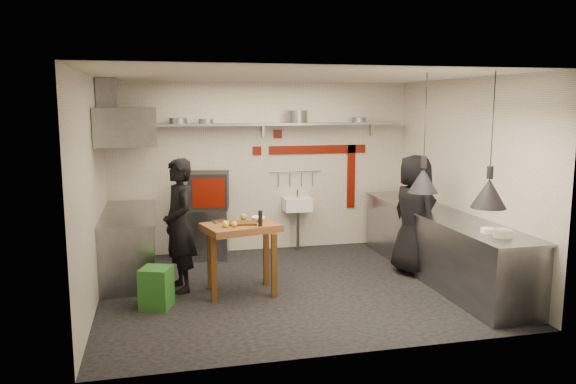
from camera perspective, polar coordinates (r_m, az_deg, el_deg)
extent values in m
plane|color=black|center=(7.67, 0.48, -9.66)|extent=(5.00, 5.00, 0.00)
plane|color=beige|center=(7.27, 0.51, 11.73)|extent=(5.00, 5.00, 0.00)
cube|color=silver|center=(9.38, -2.56, 2.53)|extent=(5.00, 0.04, 2.80)
cube|color=silver|center=(5.35, 5.85, -2.39)|extent=(5.00, 0.04, 2.80)
cube|color=silver|center=(7.18, -19.29, 0.05)|extent=(0.04, 4.20, 2.80)
cube|color=silver|center=(8.29, 17.53, 1.28)|extent=(0.04, 4.20, 2.80)
cube|color=#610F04|center=(9.55, 3.07, 4.34)|extent=(1.70, 0.02, 0.14)
cube|color=#610F04|center=(9.79, 6.42, 1.58)|extent=(0.14, 0.02, 1.10)
cube|color=#610F04|center=(9.36, -1.05, 5.91)|extent=(0.14, 0.02, 0.14)
cube|color=#610F04|center=(9.31, -3.16, 4.22)|extent=(0.14, 0.02, 0.14)
cube|color=slate|center=(9.15, -2.38, 6.90)|extent=(4.60, 0.34, 0.04)
cube|color=slate|center=(9.14, -14.41, 6.00)|extent=(0.04, 0.06, 0.24)
cube|color=slate|center=(9.30, -2.55, 6.31)|extent=(0.04, 0.06, 0.24)
cube|color=slate|center=(9.83, 8.46, 6.37)|extent=(0.04, 0.06, 0.24)
cylinder|color=slate|center=(8.99, -11.09, 7.12)|extent=(0.34, 0.34, 0.09)
cylinder|color=slate|center=(9.01, -8.32, 7.13)|extent=(0.29, 0.29, 0.07)
cylinder|color=slate|center=(9.26, 0.91, 7.67)|extent=(0.39, 0.39, 0.20)
cylinder|color=slate|center=(9.58, 7.18, 7.29)|extent=(0.32, 0.32, 0.08)
cube|color=slate|center=(9.09, -8.14, -4.15)|extent=(0.74, 0.69, 0.80)
cube|color=black|center=(8.97, -8.02, 0.16)|extent=(0.69, 0.66, 0.58)
cube|color=#610F04|center=(8.70, -8.06, -0.11)|extent=(0.49, 0.12, 0.46)
cube|color=black|center=(8.70, -7.83, -0.10)|extent=(0.34, 0.08, 0.34)
cube|color=white|center=(9.41, 0.96, -1.25)|extent=(0.46, 0.34, 0.22)
cylinder|color=slate|center=(9.38, 0.96, -0.17)|extent=(0.03, 0.03, 0.14)
cylinder|color=slate|center=(9.46, 1.01, -3.92)|extent=(0.06, 0.06, 0.66)
cylinder|color=slate|center=(9.46, 0.76, 2.11)|extent=(0.90, 0.02, 0.02)
cube|color=slate|center=(8.30, 15.13, -5.30)|extent=(0.70, 3.80, 0.90)
cube|color=slate|center=(8.20, 15.26, -2.14)|extent=(0.76, 3.90, 0.03)
cylinder|color=white|center=(6.92, 20.95, -3.94)|extent=(0.25, 0.25, 0.09)
cylinder|color=white|center=(7.11, 19.73, -3.70)|extent=(0.25, 0.25, 0.05)
cube|color=slate|center=(8.36, -15.83, -5.22)|extent=(0.70, 1.90, 0.90)
cube|color=slate|center=(8.26, -15.96, -2.09)|extent=(0.76, 2.00, 0.03)
cube|color=slate|center=(8.12, -15.99, 6.51)|extent=(0.78, 1.60, 0.50)
cube|color=slate|center=(8.13, -17.89, 9.25)|extent=(0.28, 0.28, 0.50)
cube|color=#246220|center=(7.05, -13.23, -9.45)|extent=(0.44, 0.44, 0.50)
cube|color=#543213|center=(7.24, -4.61, -3.16)|extent=(0.37, 0.28, 0.02)
cylinder|color=black|center=(7.08, -2.83, -2.69)|extent=(0.07, 0.07, 0.20)
sphere|color=yellow|center=(7.07, -6.37, -3.25)|extent=(0.10, 0.10, 0.09)
sphere|color=yellow|center=(7.07, -5.45, -3.25)|extent=(0.07, 0.07, 0.07)
sphere|color=olive|center=(7.42, -4.52, -2.56)|extent=(0.12, 0.12, 0.10)
cube|color=slate|center=(7.36, -6.96, -2.98)|extent=(0.19, 0.16, 0.03)
imported|color=white|center=(7.40, -3.02, -2.73)|extent=(0.21, 0.21, 0.06)
imported|color=black|center=(7.48, -11.00, -3.33)|extent=(0.58, 0.73, 1.75)
imported|color=black|center=(8.28, 12.68, -2.27)|extent=(0.73, 0.95, 1.73)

